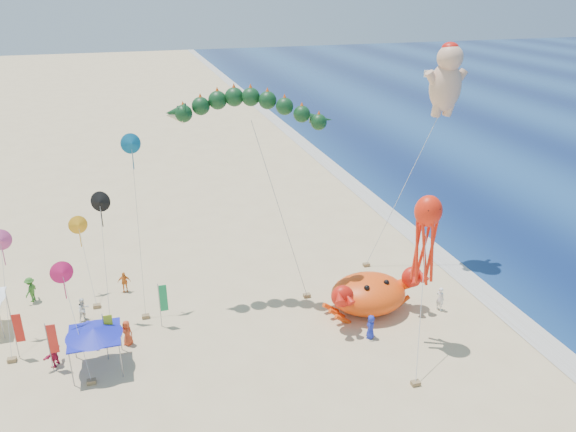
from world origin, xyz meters
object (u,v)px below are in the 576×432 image
(dragon_kite, at_px, (249,113))
(crab_inflatable, at_px, (369,293))
(octopus_kite, at_px, (426,233))
(canopy_blue, at_px, (94,332))
(cherub_kite, at_px, (447,78))

(dragon_kite, bearing_deg, crab_inflatable, -32.70)
(octopus_kite, bearing_deg, canopy_blue, 171.88)
(crab_inflatable, bearing_deg, canopy_blue, -176.40)
(crab_inflatable, distance_m, canopy_blue, 17.83)
(cherub_kite, bearing_deg, dragon_kite, -173.17)
(cherub_kite, bearing_deg, canopy_blue, -163.96)
(dragon_kite, relative_size, octopus_kite, 1.48)
(cherub_kite, relative_size, canopy_blue, 5.32)
(crab_inflatable, relative_size, dragon_kite, 0.49)
(canopy_blue, bearing_deg, crab_inflatable, 3.60)
(dragon_kite, xyz_separation_m, canopy_blue, (-10.71, -5.64, -10.78))
(octopus_kite, bearing_deg, dragon_kite, 135.63)
(crab_inflatable, xyz_separation_m, dragon_kite, (-7.05, 4.53, 11.85))
(octopus_kite, distance_m, canopy_blue, 20.10)
(crab_inflatable, distance_m, octopus_kite, 7.29)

